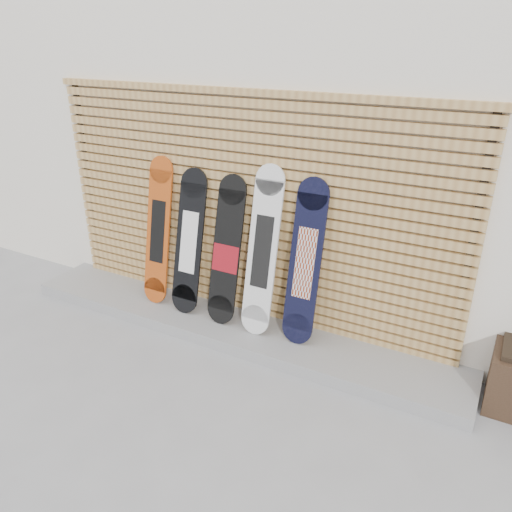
{
  "coord_description": "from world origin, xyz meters",
  "views": [
    {
      "loc": [
        2.07,
        -2.94,
        2.74
      ],
      "look_at": [
        0.1,
        0.75,
        0.85
      ],
      "focal_mm": 35.0,
      "sensor_mm": 36.0,
      "label": 1
    }
  ],
  "objects_px": {
    "snowboard_0": "(158,232)",
    "snowboard_4": "(305,263)",
    "snowboard_2": "(226,252)",
    "snowboard_3": "(262,252)",
    "snowboard_1": "(189,242)"
  },
  "relations": [
    {
      "from": "snowboard_2",
      "to": "snowboard_3",
      "type": "xyz_separation_m",
      "value": [
        0.39,
        0.0,
        0.08
      ]
    },
    {
      "from": "snowboard_0",
      "to": "snowboard_4",
      "type": "distance_m",
      "value": 1.62
    },
    {
      "from": "snowboard_0",
      "to": "snowboard_1",
      "type": "distance_m",
      "value": 0.39
    },
    {
      "from": "snowboard_0",
      "to": "snowboard_2",
      "type": "height_order",
      "value": "snowboard_0"
    },
    {
      "from": "snowboard_1",
      "to": "snowboard_3",
      "type": "relative_size",
      "value": 0.91
    },
    {
      "from": "snowboard_1",
      "to": "snowboard_3",
      "type": "distance_m",
      "value": 0.82
    },
    {
      "from": "snowboard_0",
      "to": "snowboard_3",
      "type": "height_order",
      "value": "snowboard_3"
    },
    {
      "from": "snowboard_0",
      "to": "snowboard_2",
      "type": "bearing_deg",
      "value": -1.22
    },
    {
      "from": "snowboard_2",
      "to": "snowboard_0",
      "type": "bearing_deg",
      "value": 178.78
    },
    {
      "from": "snowboard_4",
      "to": "snowboard_0",
      "type": "bearing_deg",
      "value": -179.82
    },
    {
      "from": "snowboard_0",
      "to": "snowboard_2",
      "type": "relative_size",
      "value": 1.06
    },
    {
      "from": "snowboard_0",
      "to": "snowboard_4",
      "type": "xyz_separation_m",
      "value": [
        1.62,
        0.01,
        -0.0
      ]
    },
    {
      "from": "snowboard_1",
      "to": "snowboard_3",
      "type": "height_order",
      "value": "snowboard_3"
    },
    {
      "from": "snowboard_0",
      "to": "snowboard_1",
      "type": "bearing_deg",
      "value": -2.05
    },
    {
      "from": "snowboard_4",
      "to": "snowboard_2",
      "type": "bearing_deg",
      "value": -178.38
    }
  ]
}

